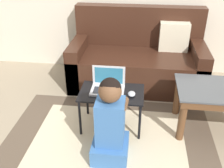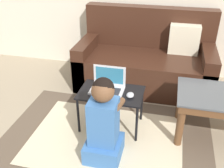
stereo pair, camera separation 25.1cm
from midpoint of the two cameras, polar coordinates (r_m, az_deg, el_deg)
The scene contains 7 objects.
ground_plane at distance 2.61m, azimuth 1.59°, elevation -11.42°, with size 16.00×16.00×0.00m, color gray.
area_rug at distance 2.57m, azimuth 1.51°, elevation -11.96°, with size 1.99×1.40×0.01m.
couch at distance 3.39m, azimuth 9.51°, elevation 4.86°, with size 1.65×0.82×0.94m.
laptop_desk at distance 2.53m, azimuth 2.65°, elevation -2.74°, with size 0.61×0.39×0.41m.
laptop at distance 2.51m, azimuth 1.89°, elevation -0.65°, with size 0.32×0.21×0.22m.
computer_mouse at distance 2.43m, azimuth 6.94°, elevation -2.49°, with size 0.07×0.09×0.04m.
person_seated at distance 2.18m, azimuth 1.51°, elevation -8.85°, with size 0.31×0.40×0.78m.
Camera 2 is at (0.51, -1.91, 1.71)m, focal length 42.00 mm.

